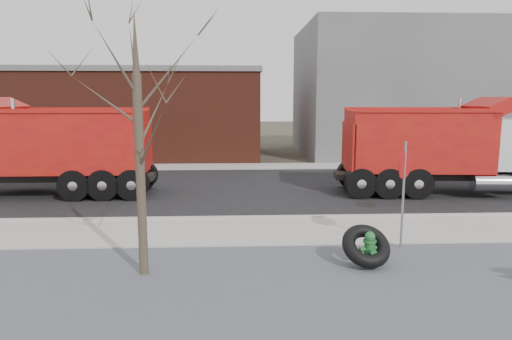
{
  "coord_description": "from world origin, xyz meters",
  "views": [
    {
      "loc": [
        -1.33,
        -11.48,
        3.53
      ],
      "look_at": [
        -0.73,
        2.07,
        1.4
      ],
      "focal_mm": 32.0,
      "sensor_mm": 36.0,
      "label": 1
    }
  ],
  "objects_px": {
    "dump_truck_red_a": "(446,146)",
    "truck_tire": "(366,246)",
    "stop_sign": "(404,176)",
    "dump_truck_red_b": "(47,147)",
    "fire_hydrant": "(369,251)"
  },
  "relations": [
    {
      "from": "fire_hydrant",
      "to": "dump_truck_red_b",
      "type": "bearing_deg",
      "value": 132.48
    },
    {
      "from": "fire_hydrant",
      "to": "stop_sign",
      "type": "height_order",
      "value": "stop_sign"
    },
    {
      "from": "truck_tire",
      "to": "stop_sign",
      "type": "relative_size",
      "value": 0.46
    },
    {
      "from": "fire_hydrant",
      "to": "dump_truck_red_a",
      "type": "bearing_deg",
      "value": 46.72
    },
    {
      "from": "dump_truck_red_b",
      "to": "stop_sign",
      "type": "bearing_deg",
      "value": 148.19
    },
    {
      "from": "stop_sign",
      "to": "dump_truck_red_b",
      "type": "bearing_deg",
      "value": 125.37
    },
    {
      "from": "dump_truck_red_a",
      "to": "stop_sign",
      "type": "bearing_deg",
      "value": -117.7
    },
    {
      "from": "fire_hydrant",
      "to": "dump_truck_red_a",
      "type": "distance_m",
      "value": 8.99
    },
    {
      "from": "dump_truck_red_a",
      "to": "dump_truck_red_b",
      "type": "xyz_separation_m",
      "value": [
        -14.65,
        0.31,
        -0.0
      ]
    },
    {
      "from": "fire_hydrant",
      "to": "stop_sign",
      "type": "bearing_deg",
      "value": 36.96
    },
    {
      "from": "stop_sign",
      "to": "dump_truck_red_a",
      "type": "height_order",
      "value": "dump_truck_red_a"
    },
    {
      "from": "fire_hydrant",
      "to": "stop_sign",
      "type": "relative_size",
      "value": 0.3
    },
    {
      "from": "truck_tire",
      "to": "dump_truck_red_b",
      "type": "relative_size",
      "value": 0.14
    },
    {
      "from": "dump_truck_red_a",
      "to": "truck_tire",
      "type": "bearing_deg",
      "value": -120.23
    },
    {
      "from": "fire_hydrant",
      "to": "dump_truck_red_a",
      "type": "relative_size",
      "value": 0.09
    }
  ]
}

